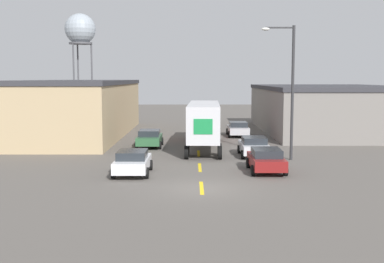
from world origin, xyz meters
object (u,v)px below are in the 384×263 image
at_px(parked_car_right_mid, 253,146).
at_px(water_tower, 79,30).
at_px(parked_car_left_far, 149,138).
at_px(parked_car_right_far, 237,129).
at_px(semi_truck, 203,120).
at_px(street_lamp, 289,84).
at_px(parked_car_right_near, 265,159).
at_px(parked_car_left_near, 132,162).

relative_size(parked_car_right_mid, water_tower, 0.25).
height_order(parked_car_left_far, parked_car_right_far, same).
bearing_deg(semi_truck, street_lamp, -44.51).
bearing_deg(street_lamp, semi_truck, 133.42).
distance_m(parked_car_right_far, parked_car_right_near, 18.03).
height_order(parked_car_left_near, street_lamp, street_lamp).
xyz_separation_m(semi_truck, parked_car_right_far, (3.52, 7.69, -1.49)).
bearing_deg(parked_car_right_mid, parked_car_left_near, -140.39).
bearing_deg(parked_car_right_mid, semi_truck, 128.20).
distance_m(parked_car_right_mid, street_lamp, 5.23).
relative_size(parked_car_right_far, parked_car_right_near, 1.00).
relative_size(semi_truck, parked_car_right_far, 3.25).
height_order(parked_car_right_near, parked_car_right_mid, same).
xyz_separation_m(parked_car_right_near, water_tower, (-23.75, 55.24, 13.12)).
bearing_deg(parked_car_right_near, street_lamp, 63.24).
relative_size(parked_car_left_near, parked_car_right_near, 1.00).
height_order(semi_truck, parked_car_left_near, semi_truck).
bearing_deg(parked_car_right_mid, parked_car_left_far, 149.55).
distance_m(parked_car_right_far, water_tower, 46.05).
xyz_separation_m(parked_car_left_far, street_lamp, (10.21, -6.27, 4.50)).
bearing_deg(water_tower, parked_car_left_near, -74.32).
bearing_deg(parked_car_right_near, parked_car_right_far, 90.00).
bearing_deg(water_tower, semi_truck, -65.74).
distance_m(parked_car_left_far, parked_car_right_far, 10.95).
bearing_deg(parked_car_right_far, parked_car_right_near, -90.00).
distance_m(semi_truck, parked_car_left_far, 4.76).
relative_size(parked_car_left_far, water_tower, 0.25).
xyz_separation_m(water_tower, street_lamp, (25.93, -50.92, -8.62)).
bearing_deg(street_lamp, parked_car_right_near, -116.76).
height_order(parked_car_right_near, street_lamp, street_lamp).
bearing_deg(parked_car_left_far, parked_car_left_near, -90.00).
relative_size(parked_car_left_near, parked_car_right_far, 1.00).
xyz_separation_m(parked_car_right_far, parked_car_right_mid, (0.00, -12.16, 0.00)).
bearing_deg(parked_car_right_near, semi_truck, 108.80).
xyz_separation_m(parked_car_right_far, street_lamp, (2.18, -13.71, 4.50)).
relative_size(parked_car_left_far, parked_car_left_near, 1.00).
xyz_separation_m(semi_truck, water_tower, (-20.23, 44.90, 11.63)).
distance_m(parked_car_right_near, water_tower, 61.54).
height_order(semi_truck, parked_car_right_mid, semi_truck).
bearing_deg(street_lamp, parked_car_right_far, 99.02).
relative_size(parked_car_left_near, water_tower, 0.25).
xyz_separation_m(parked_car_left_near, parked_car_right_far, (8.03, 18.81, 0.00)).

